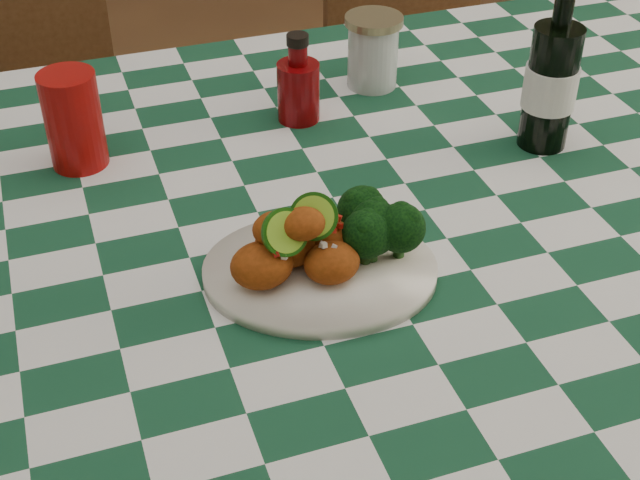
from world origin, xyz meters
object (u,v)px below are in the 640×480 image
object	(u,v)px
plate	(320,272)
wooden_chair_left	(43,187)
ketchup_bottle	(298,78)
red_tumbler	(73,120)
mason_jar	(373,51)
wooden_chair_right	(423,135)
dining_table	(331,404)
fried_chicken_pile	(301,240)
beer_bottle	(554,65)

from	to	relation	value
plate	wooden_chair_left	distance (m)	0.94
plate	ketchup_bottle	bearing A→B (deg)	75.91
red_tumbler	mason_jar	xyz separation A→B (m)	(0.47, 0.09, -0.01)
red_tumbler	wooden_chair_right	size ratio (longest dim) A/B	0.17
plate	wooden_chair_left	xyz separation A→B (m)	(-0.30, 0.82, -0.33)
wooden_chair_right	dining_table	bearing A→B (deg)	-121.76
fried_chicken_pile	beer_bottle	size ratio (longest dim) A/B	0.54
ketchup_bottle	mason_jar	size ratio (longest dim) A/B	1.17
mason_jar	beer_bottle	size ratio (longest dim) A/B	0.47
fried_chicken_pile	beer_bottle	bearing A→B (deg)	23.80
plate	wooden_chair_left	bearing A→B (deg)	110.06
dining_table	wooden_chair_right	xyz separation A→B (m)	(0.47, 0.70, 0.01)
dining_table	plate	size ratio (longest dim) A/B	6.14
dining_table	mason_jar	xyz separation A→B (m)	(0.17, 0.28, 0.45)
beer_bottle	ketchup_bottle	bearing A→B (deg)	149.33
mason_jar	beer_bottle	bearing A→B (deg)	-56.84
ketchup_bottle	beer_bottle	distance (m)	0.36
wooden_chair_right	beer_bottle	bearing A→B (deg)	-100.03
dining_table	wooden_chair_right	distance (m)	0.85
mason_jar	beer_bottle	xyz separation A→B (m)	(0.16, -0.25, 0.07)
mason_jar	wooden_chair_right	bearing A→B (deg)	53.76
dining_table	mason_jar	distance (m)	0.56
red_tumbler	ketchup_bottle	world-z (taller)	same
mason_jar	ketchup_bottle	bearing A→B (deg)	-155.04
red_tumbler	mason_jar	world-z (taller)	red_tumbler
fried_chicken_pile	mason_jar	bearing A→B (deg)	59.27
plate	mason_jar	world-z (taller)	mason_jar
plate	mason_jar	xyz separation A→B (m)	(0.24, 0.43, 0.05)
ketchup_bottle	wooden_chair_left	xyz separation A→B (m)	(-0.39, 0.46, -0.39)
wooden_chair_left	beer_bottle	bearing A→B (deg)	-48.15
fried_chicken_pile	ketchup_bottle	xyz separation A→B (m)	(0.11, 0.37, 0.01)
beer_bottle	wooden_chair_left	size ratio (longest dim) A/B	0.27
mason_jar	wooden_chair_right	xyz separation A→B (m)	(0.31, 0.42, -0.44)
plate	beer_bottle	world-z (taller)	beer_bottle
red_tumbler	plate	bearing A→B (deg)	-56.15
beer_bottle	wooden_chair_left	xyz separation A→B (m)	(-0.70, 0.64, -0.45)
plate	ketchup_bottle	world-z (taller)	ketchup_bottle
plate	fried_chicken_pile	world-z (taller)	fried_chicken_pile
ketchup_bottle	dining_table	bearing A→B (deg)	-95.89
ketchup_bottle	mason_jar	world-z (taller)	ketchup_bottle
mason_jar	wooden_chair_left	xyz separation A→B (m)	(-0.54, 0.39, -0.38)
plate	red_tumbler	xyz separation A→B (m)	(-0.23, 0.34, 0.06)
plate	red_tumbler	distance (m)	0.42
plate	fried_chicken_pile	bearing A→B (deg)	180.00
dining_table	plate	bearing A→B (deg)	-114.74
plate	wooden_chair_right	size ratio (longest dim) A/B	0.33
wooden_chair_left	fried_chicken_pile	bearing A→B (deg)	-76.96
dining_table	fried_chicken_pile	size ratio (longest dim) A/B	12.44
red_tumbler	mason_jar	distance (m)	0.48
beer_bottle	wooden_chair_right	distance (m)	0.85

